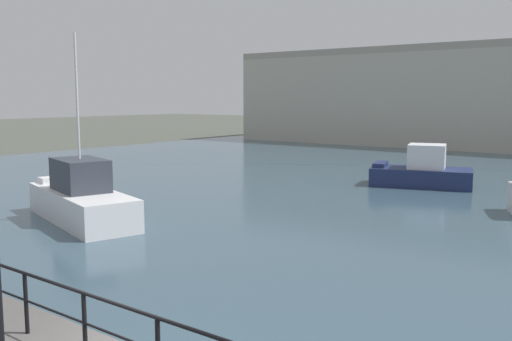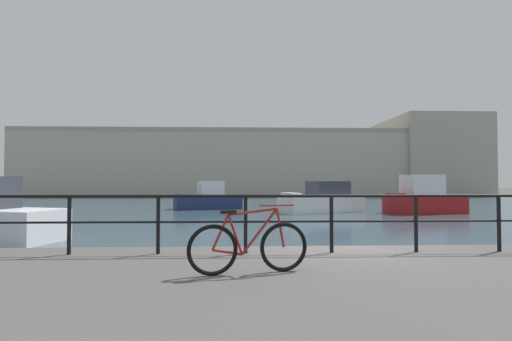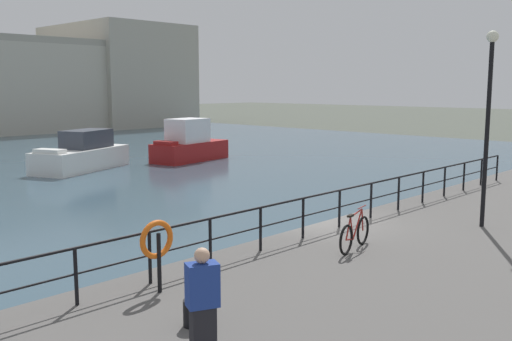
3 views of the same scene
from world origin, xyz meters
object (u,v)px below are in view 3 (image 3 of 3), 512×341
object	(u,v)px
parked_bicycle	(355,234)
moored_harbor_tender	(82,155)
mooring_bollard	(193,313)
life_ring_stand	(157,242)
quay_lamp_post	(489,106)
moored_cabin_cruiser	(189,144)
standing_person	(203,305)

from	to	relation	value
parked_bicycle	moored_harbor_tender	bearing A→B (deg)	63.52
mooring_bollard	life_ring_stand	world-z (taller)	life_ring_stand
mooring_bollard	quay_lamp_post	size ratio (longest dim) A/B	0.08
moored_cabin_cruiser	standing_person	world-z (taller)	moored_cabin_cruiser
moored_harbor_tender	quay_lamp_post	xyz separation A→B (m)	(-1.65, -24.73, 3.49)
parked_bicycle	mooring_bollard	world-z (taller)	parked_bicycle
moored_cabin_cruiser	parked_bicycle	xyz separation A→B (m)	(-13.25, -22.19, 0.33)
life_ring_stand	quay_lamp_post	xyz separation A→B (m)	(9.42, -2.35, 2.39)
standing_person	moored_harbor_tender	bearing A→B (deg)	-1.59
moored_harbor_tender	mooring_bollard	size ratio (longest dim) A/B	15.55
moored_cabin_cruiser	quay_lamp_post	world-z (taller)	quay_lamp_post
parked_bicycle	quay_lamp_post	size ratio (longest dim) A/B	0.32
life_ring_stand	standing_person	distance (m)	3.11
quay_lamp_post	mooring_bollard	bearing A→B (deg)	176.36
moored_harbor_tender	standing_person	bearing A→B (deg)	41.01
moored_harbor_tender	life_ring_stand	xyz separation A→B (m)	(-11.07, -22.39, 1.09)
parked_bicycle	standing_person	size ratio (longest dim) A/B	1.03
parked_bicycle	mooring_bollard	distance (m)	5.60
moored_harbor_tender	mooring_bollard	world-z (taller)	moored_harbor_tender
mooring_bollard	life_ring_stand	distance (m)	1.96
standing_person	life_ring_stand	bearing A→B (deg)	-0.37
life_ring_stand	standing_person	size ratio (longest dim) A/B	0.83
moored_cabin_cruiser	parked_bicycle	bearing A→B (deg)	49.34
moored_harbor_tender	parked_bicycle	size ratio (longest dim) A/B	3.92
moored_harbor_tender	quay_lamp_post	world-z (taller)	quay_lamp_post
moored_harbor_tender	moored_cabin_cruiser	size ratio (longest dim) A/B	1.16
life_ring_stand	mooring_bollard	bearing A→B (deg)	-108.45
mooring_bollard	moored_cabin_cruiser	bearing A→B (deg)	50.48
moored_harbor_tender	moored_cabin_cruiser	bearing A→B (deg)	146.99
parked_bicycle	life_ring_stand	world-z (taller)	life_ring_stand
quay_lamp_post	moored_harbor_tender	bearing A→B (deg)	86.18
moored_harbor_tender	mooring_bollard	bearing A→B (deg)	41.39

